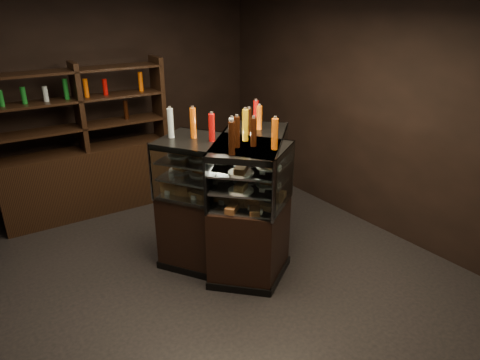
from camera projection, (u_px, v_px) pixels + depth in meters
name	position (u px, v px, depth m)	size (l,w,h in m)	color
ground	(187.00, 274.00, 4.54)	(5.00, 5.00, 0.00)	black
room_shell	(176.00, 92.00, 3.78)	(5.02, 5.02, 3.01)	black
display_case	(237.00, 224.00, 4.57)	(1.63, 1.46, 1.43)	black
food_display	(237.00, 173.00, 4.34)	(1.21, 1.11, 0.44)	#BD7144
bottles_top	(236.00, 126.00, 4.15)	(1.04, 0.97, 0.30)	silver
potted_conifer	(230.00, 168.00, 6.05)	(0.40, 0.40, 0.85)	black
back_shelving	(88.00, 170.00, 5.66)	(2.20, 0.55, 2.00)	black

